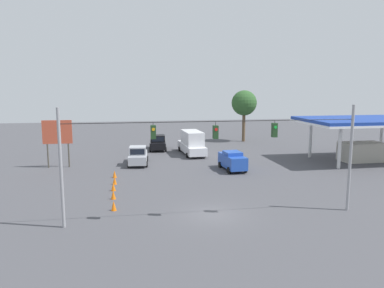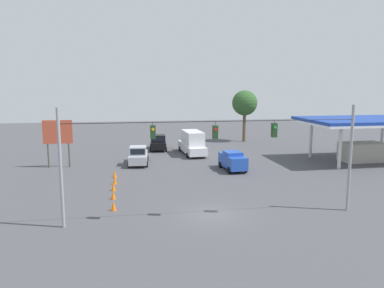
{
  "view_description": "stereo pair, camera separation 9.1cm",
  "coord_description": "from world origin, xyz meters",
  "px_view_note": "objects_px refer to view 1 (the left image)",
  "views": [
    {
      "loc": [
        5.54,
        24.01,
        8.73
      ],
      "look_at": [
        0.24,
        -6.84,
        3.86
      ],
      "focal_mm": 35.0,
      "sensor_mm": 36.0,
      "label": 1
    },
    {
      "loc": [
        5.45,
        24.02,
        8.73
      ],
      "look_at": [
        0.24,
        -6.84,
        3.86
      ],
      "focal_mm": 35.0,
      "sensor_mm": 36.0,
      "label": 2
    }
  ],
  "objects_px": {
    "tree_horizon_left": "(244,103)",
    "overhead_signal_span": "(216,152)",
    "box_truck_white_oncoming_deep": "(192,143)",
    "pickup_truck_black_withflow_deep": "(158,143)",
    "traffic_cone_fourth": "(115,180)",
    "traffic_cone_third": "(113,187)",
    "sedan_blue_oncoming_far": "(232,160)",
    "traffic_cone_fifth": "(115,174)",
    "gas_station": "(363,130)",
    "roadside_billboard": "(57,135)",
    "traffic_cone_nearest": "(114,206)",
    "pickup_truck_silver_withflow_far": "(138,156)",
    "traffic_cone_second": "(113,195)"
  },
  "relations": [
    {
      "from": "traffic_cone_fourth",
      "to": "traffic_cone_third",
      "type": "bearing_deg",
      "value": 88.95
    },
    {
      "from": "traffic_cone_nearest",
      "to": "gas_station",
      "type": "height_order",
      "value": "gas_station"
    },
    {
      "from": "roadside_billboard",
      "to": "overhead_signal_span",
      "type": "bearing_deg",
      "value": 125.65
    },
    {
      "from": "traffic_cone_nearest",
      "to": "traffic_cone_third",
      "type": "xyz_separation_m",
      "value": [
        0.2,
        -5.16,
        0.0
      ]
    },
    {
      "from": "sedan_blue_oncoming_far",
      "to": "traffic_cone_nearest",
      "type": "relative_size",
      "value": 6.29
    },
    {
      "from": "overhead_signal_span",
      "to": "traffic_cone_fourth",
      "type": "xyz_separation_m",
      "value": [
        6.9,
        -9.98,
        -4.16
      ]
    },
    {
      "from": "pickup_truck_black_withflow_deep",
      "to": "traffic_cone_fourth",
      "type": "height_order",
      "value": "pickup_truck_black_withflow_deep"
    },
    {
      "from": "traffic_cone_fifth",
      "to": "sedan_blue_oncoming_far",
      "type": "bearing_deg",
      "value": -173.82
    },
    {
      "from": "box_truck_white_oncoming_deep",
      "to": "pickup_truck_black_withflow_deep",
      "type": "xyz_separation_m",
      "value": [
        4.06,
        -4.19,
        -0.52
      ]
    },
    {
      "from": "overhead_signal_span",
      "to": "tree_horizon_left",
      "type": "xyz_separation_m",
      "value": [
        -12.46,
        -33.33,
        1.51
      ]
    },
    {
      "from": "gas_station",
      "to": "traffic_cone_fifth",
      "type": "bearing_deg",
      "value": 6.74
    },
    {
      "from": "pickup_truck_silver_withflow_far",
      "to": "sedan_blue_oncoming_far",
      "type": "bearing_deg",
      "value": 154.75
    },
    {
      "from": "overhead_signal_span",
      "to": "traffic_cone_second",
      "type": "xyz_separation_m",
      "value": [
        6.86,
        -5.48,
        -4.16
      ]
    },
    {
      "from": "sedan_blue_oncoming_far",
      "to": "traffic_cone_third",
      "type": "height_order",
      "value": "sedan_blue_oncoming_far"
    },
    {
      "from": "box_truck_white_oncoming_deep",
      "to": "traffic_cone_second",
      "type": "xyz_separation_m",
      "value": [
        9.31,
        18.01,
        -1.14
      ]
    },
    {
      "from": "traffic_cone_third",
      "to": "pickup_truck_black_withflow_deep",
      "type": "bearing_deg",
      "value": -105.06
    },
    {
      "from": "roadside_billboard",
      "to": "tree_horizon_left",
      "type": "relative_size",
      "value": 0.63
    },
    {
      "from": "sedan_blue_oncoming_far",
      "to": "traffic_cone_third",
      "type": "relative_size",
      "value": 6.29
    },
    {
      "from": "traffic_cone_nearest",
      "to": "roadside_billboard",
      "type": "distance_m",
      "value": 17.05
    },
    {
      "from": "traffic_cone_nearest",
      "to": "traffic_cone_fourth",
      "type": "bearing_deg",
      "value": -88.69
    },
    {
      "from": "traffic_cone_third",
      "to": "traffic_cone_fourth",
      "type": "xyz_separation_m",
      "value": [
        -0.04,
        -2.11,
        0.0
      ]
    },
    {
      "from": "traffic_cone_nearest",
      "to": "traffic_cone_third",
      "type": "relative_size",
      "value": 1.0
    },
    {
      "from": "box_truck_white_oncoming_deep",
      "to": "traffic_cone_fifth",
      "type": "height_order",
      "value": "box_truck_white_oncoming_deep"
    },
    {
      "from": "pickup_truck_black_withflow_deep",
      "to": "roadside_billboard",
      "type": "relative_size",
      "value": 1.03
    },
    {
      "from": "box_truck_white_oncoming_deep",
      "to": "pickup_truck_black_withflow_deep",
      "type": "relative_size",
      "value": 1.45
    },
    {
      "from": "traffic_cone_nearest",
      "to": "traffic_cone_fifth",
      "type": "bearing_deg",
      "value": -88.52
    },
    {
      "from": "tree_horizon_left",
      "to": "overhead_signal_span",
      "type": "bearing_deg",
      "value": 69.5
    },
    {
      "from": "traffic_cone_nearest",
      "to": "tree_horizon_left",
      "type": "height_order",
      "value": "tree_horizon_left"
    },
    {
      "from": "pickup_truck_black_withflow_deep",
      "to": "box_truck_white_oncoming_deep",
      "type": "bearing_deg",
      "value": 134.12
    },
    {
      "from": "gas_station",
      "to": "tree_horizon_left",
      "type": "relative_size",
      "value": 1.73
    },
    {
      "from": "roadside_billboard",
      "to": "tree_horizon_left",
      "type": "distance_m",
      "value": 29.77
    },
    {
      "from": "traffic_cone_nearest",
      "to": "roadside_billboard",
      "type": "height_order",
      "value": "roadside_billboard"
    },
    {
      "from": "sedan_blue_oncoming_far",
      "to": "traffic_cone_nearest",
      "type": "bearing_deg",
      "value": 43.14
    },
    {
      "from": "pickup_truck_silver_withflow_far",
      "to": "roadside_billboard",
      "type": "xyz_separation_m",
      "value": [
        8.5,
        0.13,
        2.56
      ]
    },
    {
      "from": "pickup_truck_silver_withflow_far",
      "to": "box_truck_white_oncoming_deep",
      "type": "relative_size",
      "value": 0.69
    },
    {
      "from": "traffic_cone_third",
      "to": "tree_horizon_left",
      "type": "distance_m",
      "value": 32.5
    },
    {
      "from": "overhead_signal_span",
      "to": "traffic_cone_third",
      "type": "xyz_separation_m",
      "value": [
        6.94,
        -7.88,
        -4.16
      ]
    },
    {
      "from": "tree_horizon_left",
      "to": "gas_station",
      "type": "bearing_deg",
      "value": 116.89
    },
    {
      "from": "traffic_cone_second",
      "to": "roadside_billboard",
      "type": "distance_m",
      "value": 14.53
    },
    {
      "from": "traffic_cone_second",
      "to": "overhead_signal_span",
      "type": "bearing_deg",
      "value": 141.37
    },
    {
      "from": "overhead_signal_span",
      "to": "traffic_cone_fourth",
      "type": "distance_m",
      "value": 12.83
    },
    {
      "from": "traffic_cone_fifth",
      "to": "traffic_cone_nearest",
      "type": "bearing_deg",
      "value": 91.48
    },
    {
      "from": "traffic_cone_third",
      "to": "traffic_cone_fifth",
      "type": "distance_m",
      "value": 4.61
    },
    {
      "from": "traffic_cone_fourth",
      "to": "roadside_billboard",
      "type": "bearing_deg",
      "value": -53.16
    },
    {
      "from": "gas_station",
      "to": "roadside_billboard",
      "type": "bearing_deg",
      "value": -3.97
    },
    {
      "from": "overhead_signal_span",
      "to": "traffic_cone_nearest",
      "type": "distance_m",
      "value": 8.37
    },
    {
      "from": "traffic_cone_fourth",
      "to": "gas_station",
      "type": "relative_size",
      "value": 0.05
    },
    {
      "from": "traffic_cone_nearest",
      "to": "traffic_cone_second",
      "type": "xyz_separation_m",
      "value": [
        0.12,
        -2.76,
        0.0
      ]
    },
    {
      "from": "pickup_truck_silver_withflow_far",
      "to": "tree_horizon_left",
      "type": "xyz_separation_m",
      "value": [
        -17.03,
        -14.98,
        5.05
      ]
    },
    {
      "from": "traffic_cone_fifth",
      "to": "roadside_billboard",
      "type": "height_order",
      "value": "roadside_billboard"
    }
  ]
}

